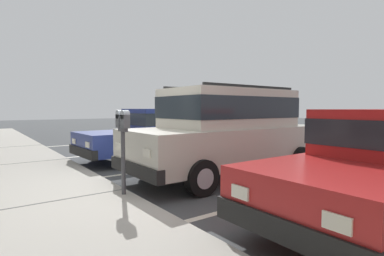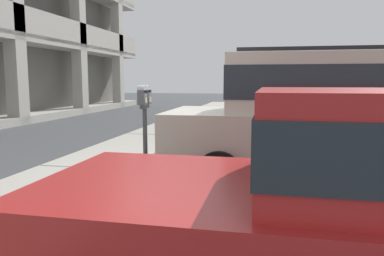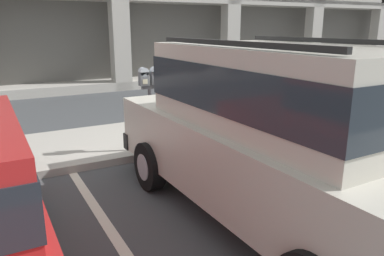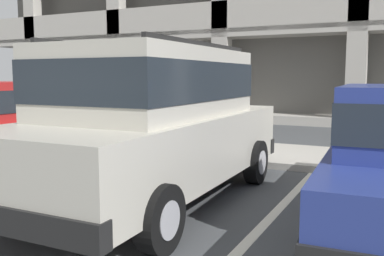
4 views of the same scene
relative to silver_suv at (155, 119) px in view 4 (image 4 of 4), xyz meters
The scene contains 6 objects.
ground_plane 2.61m from the silver_suv, 92.22° to the left, with size 80.00×80.00×0.10m.
sidewalk 3.79m from the silver_suv, 91.43° to the left, with size 40.00×2.20×0.12m.
parking_stall_lines 2.12m from the silver_suv, 31.51° to the left, with size 13.26×4.80×0.01m.
silver_suv is the anchor object (origin of this frame).
parking_meter_near 2.73m from the silver_suv, 97.78° to the left, with size 0.35×0.12×1.41m.
fire_hydrant 5.70m from the silver_suv, 148.03° to the left, with size 0.30×0.30×0.70m.
Camera 4 is at (2.95, -7.05, 1.63)m, focal length 40.00 mm.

